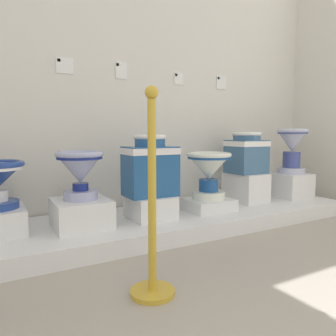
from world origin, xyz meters
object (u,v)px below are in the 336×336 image
Objects in this scene: stanchion_post_near_left at (152,227)px; antique_toilet_squat_floral at (246,152)px; antique_toilet_broad_patterned at (150,165)px; plinth_block_central_ornate at (290,185)px; antique_toilet_rightmost at (80,169)px; info_placard_third at (121,70)px; plinth_block_broad_patterned at (150,207)px; antique_toilet_slender_white at (209,169)px; info_placard_fourth at (179,79)px; antique_toilet_central_ornate at (292,146)px; info_placard_fifth at (221,82)px; plinth_block_rightmost at (81,213)px; plinth_block_squat_floral at (245,187)px; plinth_block_slender_white at (208,204)px; info_placard_second at (65,65)px.

antique_toilet_squat_floral is at bearing 33.52° from stanchion_post_near_left.
antique_toilet_broad_patterned is 1.37× the size of plinth_block_central_ornate.
antique_toilet_rightmost is 0.34× the size of stanchion_post_near_left.
info_placard_third is at bearing 74.31° from stanchion_post_near_left.
antique_toilet_slender_white is at bearing -1.37° from plinth_block_broad_patterned.
info_placard_fourth is at bearing 23.76° from antique_toilet_rightmost.
info_placard_third reaches higher than info_placard_fourth.
info_placard_fifth is (-0.59, 0.44, 0.66)m from antique_toilet_central_ornate.
plinth_block_rightmost is 1.65m from plinth_block_squat_floral.
antique_toilet_slender_white reaches higher than plinth_block_slender_white.
stanchion_post_near_left reaches higher than antique_toilet_rightmost.
plinth_block_rightmost is 0.92m from stanchion_post_near_left.
antique_toilet_slender_white is at bearing -25.50° from info_placard_second.
plinth_block_slender_white is 0.98× the size of antique_toilet_slender_white.
plinth_block_slender_white is 0.98× the size of antique_toilet_squat_floral.
plinth_block_rightmost is at bearing -136.18° from info_placard_third.
antique_toilet_broad_patterned is 1.21× the size of plinth_block_slender_white.
plinth_block_central_ornate is at bearing 0.00° from antique_toilet_central_ornate.
info_placard_second reaches higher than info_placard_fifth.
plinth_block_central_ornate is 2.48× the size of info_placard_fifth.
stanchion_post_near_left is at bearing -155.70° from antique_toilet_central_ornate.
antique_toilet_broad_patterned reaches higher than plinth_block_central_ornate.
info_placard_second is at bearing 87.68° from antique_toilet_rightmost.
antique_toilet_squat_floral is 1.41m from info_placard_third.
plinth_block_rightmost is 1.00× the size of plinth_block_squat_floral.
antique_toilet_rightmost is at bearing -176.31° from plinth_block_squat_floral.
stanchion_post_near_left reaches higher than antique_toilet_squat_floral.
antique_toilet_rightmost reaches higher than plinth_block_squat_floral.
antique_toilet_central_ornate is 3.36× the size of info_placard_second.
antique_toilet_squat_floral is 0.57m from antique_toilet_central_ornate.
plinth_block_rightmost is 1.17× the size of antique_toilet_rightmost.
antique_toilet_slender_white is at bearing -1.53° from antique_toilet_rightmost.
info_placard_fourth is (0.59, -0.00, -0.02)m from info_placard_third.
info_placard_third is (-0.04, 0.50, 1.13)m from plinth_block_broad_patterned.
antique_toilet_central_ornate reaches higher than antique_toilet_rightmost.
plinth_block_central_ornate is at bearing -14.57° from info_placard_third.
antique_toilet_squat_floral is at bearing 6.31° from antique_toilet_broad_patterned.
info_placard_second is at bearing 166.91° from antique_toilet_squat_floral.
plinth_block_slender_white is 0.99× the size of plinth_block_squat_floral.
antique_toilet_rightmost is 2.23m from plinth_block_central_ornate.
antique_toilet_slender_white is 2.91× the size of info_placard_second.
info_placard_fifth is at bearing 0.00° from info_placard_third.
plinth_block_squat_floral is 0.70m from antique_toilet_central_ornate.
info_placard_second is (-2.19, 0.44, 1.09)m from plinth_block_central_ornate.
plinth_block_rightmost is 0.85× the size of antique_toilet_central_ornate.
info_placard_fifth is at bearing 42.70° from stanchion_post_near_left.
info_placard_second is at bearing -180.00° from info_placard_fifth.
plinth_block_slender_white is 0.39× the size of stanchion_post_near_left.
antique_toilet_squat_floral is 0.40× the size of stanchion_post_near_left.
antique_toilet_rightmost is at bearing -178.97° from plinth_block_central_ornate.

